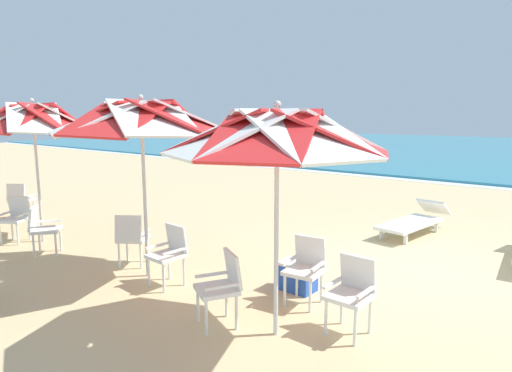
{
  "coord_description": "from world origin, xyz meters",
  "views": [
    {
      "loc": [
        2.07,
        -6.77,
        2.41
      ],
      "look_at": [
        -3.34,
        -0.05,
        1.0
      ],
      "focal_mm": 30.4,
      "sensor_mm": 36.0,
      "label": 1
    }
  ],
  "objects_px": {
    "plastic_chair_0": "(352,290)",
    "sun_lounger_1": "(415,220)",
    "plastic_chair_6": "(16,216)",
    "plastic_chair_7": "(20,199)",
    "plastic_chair_1": "(222,284)",
    "cooler_box": "(297,276)",
    "beach_umbrella_1": "(141,119)",
    "beach_umbrella_2": "(33,120)",
    "plastic_chair_5": "(42,227)",
    "plastic_chair_4": "(170,251)",
    "beach_umbrella_0": "(277,134)",
    "plastic_chair_3": "(132,236)",
    "plastic_chair_2": "(306,266)"
  },
  "relations": [
    {
      "from": "plastic_chair_0",
      "to": "sun_lounger_1",
      "type": "bearing_deg",
      "value": 100.61
    },
    {
      "from": "plastic_chair_6",
      "to": "plastic_chair_7",
      "type": "height_order",
      "value": "same"
    },
    {
      "from": "plastic_chair_1",
      "to": "cooler_box",
      "type": "bearing_deg",
      "value": 85.04
    },
    {
      "from": "plastic_chair_0",
      "to": "cooler_box",
      "type": "relative_size",
      "value": 1.73
    },
    {
      "from": "plastic_chair_1",
      "to": "beach_umbrella_1",
      "type": "height_order",
      "value": "beach_umbrella_1"
    },
    {
      "from": "plastic_chair_1",
      "to": "sun_lounger_1",
      "type": "height_order",
      "value": "plastic_chair_1"
    },
    {
      "from": "plastic_chair_7",
      "to": "beach_umbrella_2",
      "type": "bearing_deg",
      "value": -13.75
    },
    {
      "from": "plastic_chair_0",
      "to": "cooler_box",
      "type": "height_order",
      "value": "plastic_chair_0"
    },
    {
      "from": "plastic_chair_0",
      "to": "plastic_chair_5",
      "type": "xyz_separation_m",
      "value": [
        -5.44,
        -0.86,
        0.0
      ]
    },
    {
      "from": "plastic_chair_0",
      "to": "plastic_chair_6",
      "type": "relative_size",
      "value": 1.0
    },
    {
      "from": "plastic_chair_5",
      "to": "plastic_chair_7",
      "type": "distance_m",
      "value": 3.16
    },
    {
      "from": "plastic_chair_4",
      "to": "plastic_chair_7",
      "type": "relative_size",
      "value": 1.0
    },
    {
      "from": "beach_umbrella_0",
      "to": "plastic_chair_3",
      "type": "distance_m",
      "value": 3.57
    },
    {
      "from": "beach_umbrella_0",
      "to": "beach_umbrella_1",
      "type": "xyz_separation_m",
      "value": [
        -2.57,
        0.22,
        0.14
      ]
    },
    {
      "from": "plastic_chair_7",
      "to": "plastic_chair_1",
      "type": "bearing_deg",
      "value": -6.53
    },
    {
      "from": "plastic_chair_6",
      "to": "sun_lounger_1",
      "type": "distance_m",
      "value": 7.91
    },
    {
      "from": "plastic_chair_5",
      "to": "plastic_chair_1",
      "type": "bearing_deg",
      "value": 1.15
    },
    {
      "from": "beach_umbrella_2",
      "to": "plastic_chair_5",
      "type": "xyz_separation_m",
      "value": [
        0.83,
        -0.37,
        -1.83
      ]
    },
    {
      "from": "beach_umbrella_1",
      "to": "plastic_chair_6",
      "type": "distance_m",
      "value": 3.96
    },
    {
      "from": "plastic_chair_3",
      "to": "plastic_chair_7",
      "type": "distance_m",
      "value": 4.74
    },
    {
      "from": "plastic_chair_0",
      "to": "beach_umbrella_1",
      "type": "xyz_separation_m",
      "value": [
        -3.19,
        -0.35,
        1.86
      ]
    },
    {
      "from": "plastic_chair_5",
      "to": "plastic_chair_2",
      "type": "bearing_deg",
      "value": 14.64
    },
    {
      "from": "beach_umbrella_2",
      "to": "plastic_chair_0",
      "type": "bearing_deg",
      "value": 4.39
    },
    {
      "from": "plastic_chair_2",
      "to": "beach_umbrella_1",
      "type": "distance_m",
      "value": 3.09
    },
    {
      "from": "beach_umbrella_2",
      "to": "plastic_chair_7",
      "type": "bearing_deg",
      "value": 166.25
    },
    {
      "from": "plastic_chair_2",
      "to": "plastic_chair_3",
      "type": "height_order",
      "value": "same"
    },
    {
      "from": "beach_umbrella_0",
      "to": "plastic_chair_3",
      "type": "bearing_deg",
      "value": 173.75
    },
    {
      "from": "plastic_chair_3",
      "to": "plastic_chair_7",
      "type": "xyz_separation_m",
      "value": [
        -4.73,
        0.29,
        0.0
      ]
    },
    {
      "from": "beach_umbrella_0",
      "to": "plastic_chair_6",
      "type": "distance_m",
      "value": 6.28
    },
    {
      "from": "plastic_chair_5",
      "to": "sun_lounger_1",
      "type": "relative_size",
      "value": 0.39
    },
    {
      "from": "plastic_chair_1",
      "to": "plastic_chair_4",
      "type": "height_order",
      "value": "same"
    },
    {
      "from": "beach_umbrella_0",
      "to": "plastic_chair_6",
      "type": "height_order",
      "value": "beach_umbrella_0"
    },
    {
      "from": "beach_umbrella_1",
      "to": "beach_umbrella_2",
      "type": "height_order",
      "value": "beach_umbrella_2"
    },
    {
      "from": "sun_lounger_1",
      "to": "beach_umbrella_1",
      "type": "bearing_deg",
      "value": -115.36
    },
    {
      "from": "beach_umbrella_0",
      "to": "cooler_box",
      "type": "distance_m",
      "value": 2.39
    },
    {
      "from": "plastic_chair_1",
      "to": "plastic_chair_0",
      "type": "bearing_deg",
      "value": 31.86
    },
    {
      "from": "plastic_chair_1",
      "to": "plastic_chair_6",
      "type": "bearing_deg",
      "value": -179.9
    },
    {
      "from": "beach_umbrella_1",
      "to": "plastic_chair_6",
      "type": "height_order",
      "value": "beach_umbrella_1"
    },
    {
      "from": "plastic_chair_3",
      "to": "plastic_chair_7",
      "type": "bearing_deg",
      "value": 176.54
    },
    {
      "from": "beach_umbrella_0",
      "to": "beach_umbrella_2",
      "type": "height_order",
      "value": "beach_umbrella_2"
    },
    {
      "from": "plastic_chair_4",
      "to": "plastic_chair_5",
      "type": "bearing_deg",
      "value": -169.69
    },
    {
      "from": "plastic_chair_3",
      "to": "plastic_chair_4",
      "type": "relative_size",
      "value": 1.0
    },
    {
      "from": "plastic_chair_7",
      "to": "sun_lounger_1",
      "type": "xyz_separation_m",
      "value": [
        7.61,
        4.52,
        -0.22
      ]
    },
    {
      "from": "beach_umbrella_1",
      "to": "plastic_chair_3",
      "type": "height_order",
      "value": "beach_umbrella_1"
    },
    {
      "from": "beach_umbrella_1",
      "to": "beach_umbrella_0",
      "type": "bearing_deg",
      "value": -4.97
    },
    {
      "from": "plastic_chair_1",
      "to": "plastic_chair_5",
      "type": "height_order",
      "value": "same"
    },
    {
      "from": "plastic_chair_5",
      "to": "plastic_chair_7",
      "type": "height_order",
      "value": "same"
    },
    {
      "from": "plastic_chair_4",
      "to": "plastic_chair_6",
      "type": "distance_m",
      "value": 4.02
    },
    {
      "from": "plastic_chair_1",
      "to": "beach_umbrella_2",
      "type": "bearing_deg",
      "value": 176.7
    },
    {
      "from": "plastic_chair_2",
      "to": "plastic_chair_5",
      "type": "xyz_separation_m",
      "value": [
        -4.62,
        -1.21,
        0.0
      ]
    }
  ]
}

